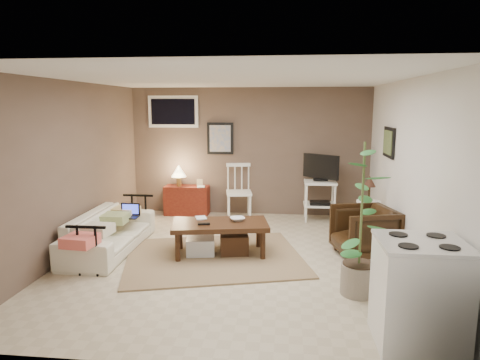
# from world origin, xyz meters

# --- Properties ---
(floor) EXTENTS (5.00, 5.00, 0.00)m
(floor) POSITION_xyz_m (0.00, 0.00, 0.00)
(floor) COLOR #C1B293
(floor) RESTS_ON ground
(art_back) EXTENTS (0.50, 0.03, 0.60)m
(art_back) POSITION_xyz_m (-0.55, 2.48, 1.45)
(art_back) COLOR black
(art_right) EXTENTS (0.03, 0.60, 0.45)m
(art_right) POSITION_xyz_m (2.23, 1.05, 1.52)
(art_right) COLOR black
(window) EXTENTS (0.96, 0.03, 0.60)m
(window) POSITION_xyz_m (-1.45, 2.48, 1.95)
(window) COLOR white
(rug) EXTENTS (2.77, 2.44, 0.02)m
(rug) POSITION_xyz_m (-0.26, -0.02, 0.01)
(rug) COLOR #937256
(rug) RESTS_ON floor
(coffee_table) EXTENTS (1.41, 0.90, 0.50)m
(coffee_table) POSITION_xyz_m (-0.21, 0.10, 0.28)
(coffee_table) COLOR #391B0F
(coffee_table) RESTS_ON floor
(sofa) EXTENTS (0.55, 1.90, 0.74)m
(sofa) POSITION_xyz_m (-1.80, 0.12, 0.37)
(sofa) COLOR white
(sofa) RESTS_ON floor
(sofa_pillows) EXTENTS (0.36, 1.80, 0.13)m
(sofa_pillows) POSITION_xyz_m (-1.75, -0.10, 0.46)
(sofa_pillows) COLOR beige
(sofa_pillows) RESTS_ON sofa
(sofa_end_rails) EXTENTS (0.51, 1.89, 0.64)m
(sofa_end_rails) POSITION_xyz_m (-1.69, 0.12, 0.32)
(sofa_end_rails) COLOR black
(sofa_end_rails) RESTS_ON floor
(laptop) EXTENTS (0.29, 0.21, 0.20)m
(laptop) POSITION_xyz_m (-1.62, 0.45, 0.48)
(laptop) COLOR black
(laptop) RESTS_ON sofa
(red_console) EXTENTS (0.83, 0.37, 0.96)m
(red_console) POSITION_xyz_m (-1.19, 2.28, 0.33)
(red_console) COLOR maroon
(red_console) RESTS_ON floor
(spindle_chair) EXTENTS (0.52, 0.52, 1.00)m
(spindle_chair) POSITION_xyz_m (-0.16, 2.16, 0.47)
(spindle_chair) COLOR white
(spindle_chair) RESTS_ON floor
(tv_stand) EXTENTS (0.60, 0.48, 1.21)m
(tv_stand) POSITION_xyz_m (1.32, 2.13, 0.64)
(tv_stand) COLOR white
(tv_stand) RESTS_ON floor
(side_table) EXTENTS (0.37, 0.37, 0.99)m
(side_table) POSITION_xyz_m (1.99, 1.13, 0.61)
(side_table) COLOR white
(side_table) RESTS_ON floor
(armchair) EXTENTS (0.87, 0.90, 0.77)m
(armchair) POSITION_xyz_m (1.78, 0.27, 0.38)
(armchair) COLOR black
(armchair) RESTS_ON floor
(potted_plant) EXTENTS (0.43, 0.43, 1.72)m
(potted_plant) POSITION_xyz_m (1.52, -0.98, 0.91)
(potted_plant) COLOR gray
(potted_plant) RESTS_ON floor
(stove) EXTENTS (0.72, 0.67, 0.94)m
(stove) POSITION_xyz_m (1.86, -1.94, 0.47)
(stove) COLOR white
(stove) RESTS_ON floor
(bowl) EXTENTS (0.21, 0.12, 0.20)m
(bowl) POSITION_xyz_m (0.04, 0.21, 0.57)
(bowl) COLOR #391B0F
(bowl) RESTS_ON coffee_table
(book_table) EXTENTS (0.15, 0.06, 0.20)m
(book_table) POSITION_xyz_m (-0.57, 0.26, 0.57)
(book_table) COLOR #391B0F
(book_table) RESTS_ON coffee_table
(book_console) EXTENTS (0.15, 0.04, 0.20)m
(book_console) POSITION_xyz_m (-0.95, 2.19, 0.65)
(book_console) COLOR #391B0F
(book_console) RESTS_ON red_console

